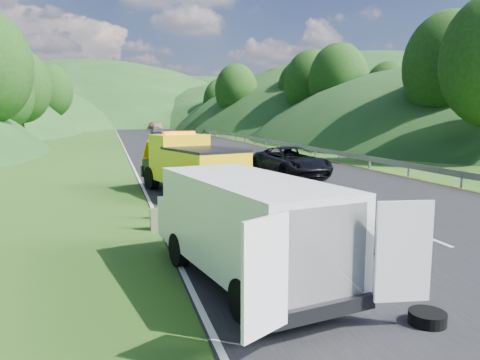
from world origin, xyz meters
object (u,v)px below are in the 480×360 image
object	(u,v)px
suitcase	(157,219)
spare_tire	(427,325)
passing_suv	(291,176)
woman	(184,221)
tow_truck	(191,164)
white_van	(245,223)
child	(249,240)
worker	(357,288)

from	to	relation	value
suitcase	spare_tire	distance (m)	8.31
spare_tire	passing_suv	distance (m)	18.02
woman	passing_suv	xyz separation A→B (m)	(7.28, 8.95, 0.00)
tow_truck	suitcase	distance (m)	6.28
tow_truck	passing_suv	world-z (taller)	tow_truck
white_van	child	world-z (taller)	white_van
worker	spare_tire	size ratio (longest dim) A/B	2.61
suitcase	spare_tire	world-z (taller)	suitcase
white_van	suitcase	size ratio (longest dim) A/B	10.00
tow_truck	child	distance (m)	7.79
white_van	child	size ratio (longest dim) A/B	5.92
tow_truck	worker	world-z (taller)	tow_truck
child	spare_tire	distance (m)	5.83
worker	suitcase	xyz separation A→B (m)	(-3.31, 5.75, 0.32)
suitcase	passing_suv	world-z (taller)	passing_suv
child	worker	world-z (taller)	worker
tow_truck	suitcase	world-z (taller)	tow_truck
tow_truck	spare_tire	distance (m)	13.51
white_van	passing_suv	distance (m)	16.32
child	worker	distance (m)	4.07
tow_truck	woman	world-z (taller)	tow_truck
woman	worker	size ratio (longest dim) A/B	0.97
white_van	woman	xyz separation A→B (m)	(-0.35, 5.78, -1.22)
child	worker	bearing A→B (deg)	-49.19
spare_tire	child	bearing A→B (deg)	102.93
child	worker	xyz separation A→B (m)	(1.03, -3.94, 0.00)
woman	child	size ratio (longest dim) A/B	1.41
worker	passing_suv	xyz separation A→B (m)	(4.90, 15.67, 0.00)
white_van	suitcase	bearing A→B (deg)	94.13
woman	suitcase	xyz separation A→B (m)	(-0.93, -0.97, 0.32)
worker	passing_suv	bearing A→B (deg)	53.30
worker	passing_suv	distance (m)	16.42
suitcase	spare_tire	xyz separation A→B (m)	(3.59, -7.49, -0.32)
passing_suv	child	bearing A→B (deg)	-121.79
worker	suitcase	size ratio (longest dim) A/B	2.46
worker	woman	bearing A→B (deg)	90.13
suitcase	passing_suv	size ratio (longest dim) A/B	0.11
woman	white_van	bearing A→B (deg)	161.82
child	passing_suv	bearing A→B (deg)	89.37
spare_tire	woman	bearing A→B (deg)	107.39
woman	spare_tire	distance (m)	8.87
white_van	child	bearing A→B (deg)	60.77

